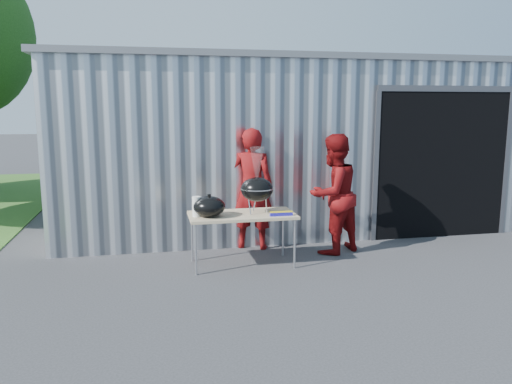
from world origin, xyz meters
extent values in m
plane|color=#303032|center=(0.00, 0.00, 0.00)|extent=(80.00, 80.00, 0.00)
cube|color=silver|center=(0.80, 4.70, 1.50)|extent=(8.00, 6.00, 3.00)
cube|color=slate|center=(0.80, 4.70, 3.05)|extent=(8.20, 6.20, 0.10)
cube|color=black|center=(3.30, 2.27, 1.25)|extent=(2.40, 1.20, 2.50)
cube|color=#4C4C51|center=(3.30, 1.70, 2.55)|extent=(2.52, 0.08, 0.10)
cube|color=tan|center=(-0.37, 0.82, 0.73)|extent=(1.50, 0.75, 0.04)
cylinder|color=silver|center=(-1.06, 0.51, 0.35)|extent=(0.03, 0.03, 0.71)
cylinder|color=silver|center=(0.32, 0.51, 0.35)|extent=(0.03, 0.03, 0.71)
cylinder|color=silver|center=(-1.06, 1.14, 0.35)|extent=(0.03, 0.03, 0.71)
cylinder|color=silver|center=(0.32, 1.14, 0.35)|extent=(0.03, 0.03, 0.71)
ellipsoid|color=black|center=(-0.15, 0.83, 1.09)|extent=(0.46, 0.46, 0.35)
cylinder|color=silver|center=(-0.15, 0.83, 1.11)|extent=(0.47, 0.47, 0.02)
cylinder|color=silver|center=(-0.15, 0.83, 1.12)|extent=(0.44, 0.44, 0.01)
cylinder|color=silver|center=(-0.15, 0.97, 0.87)|extent=(0.02, 0.02, 0.24)
cylinder|color=silver|center=(-0.27, 0.76, 0.87)|extent=(0.02, 0.02, 0.24)
cylinder|color=silver|center=(-0.03, 0.76, 0.87)|extent=(0.02, 0.02, 0.24)
cylinder|color=#D57A4C|center=(-0.29, 0.83, 1.13)|extent=(0.02, 0.14, 0.02)
cylinder|color=#D57A4C|center=(-0.26, 0.83, 1.13)|extent=(0.02, 0.14, 0.02)
cylinder|color=#D57A4C|center=(-0.22, 0.83, 1.13)|extent=(0.02, 0.14, 0.02)
cylinder|color=#D57A4C|center=(-0.19, 0.83, 1.13)|extent=(0.02, 0.14, 0.02)
cylinder|color=#D57A4C|center=(-0.15, 0.83, 1.13)|extent=(0.02, 0.14, 0.02)
cylinder|color=#D57A4C|center=(-0.11, 0.83, 1.13)|extent=(0.02, 0.14, 0.02)
cylinder|color=#D57A4C|center=(-0.08, 0.83, 1.13)|extent=(0.02, 0.14, 0.02)
cylinder|color=#D57A4C|center=(-0.04, 0.83, 1.13)|extent=(0.02, 0.14, 0.02)
cylinder|color=#D57A4C|center=(-0.01, 0.83, 1.13)|extent=(0.02, 0.14, 0.02)
cone|color=silver|center=(-0.15, 0.83, 1.42)|extent=(0.20, 0.20, 0.55)
ellipsoid|color=black|center=(-0.84, 0.72, 0.89)|extent=(0.44, 0.44, 0.29)
cylinder|color=black|center=(-0.84, 0.72, 1.05)|extent=(0.05, 0.05, 0.03)
cylinder|color=white|center=(-1.01, 0.77, 0.89)|extent=(0.12, 0.12, 0.28)
cube|color=white|center=(-0.92, 1.01, 0.80)|extent=(0.20, 0.15, 0.10)
cube|color=#1C179B|center=(0.14, 0.57, 0.78)|extent=(0.32, 0.05, 0.05)
cube|color=yellow|center=(0.14, 0.57, 0.81)|extent=(0.32, 0.05, 0.01)
imported|color=maroon|center=(-0.06, 1.66, 0.96)|extent=(0.83, 0.70, 1.93)
imported|color=maroon|center=(1.12, 1.15, 0.92)|extent=(1.11, 1.02, 1.85)
camera|label=1|loc=(-1.60, -5.99, 2.24)|focal=35.00mm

